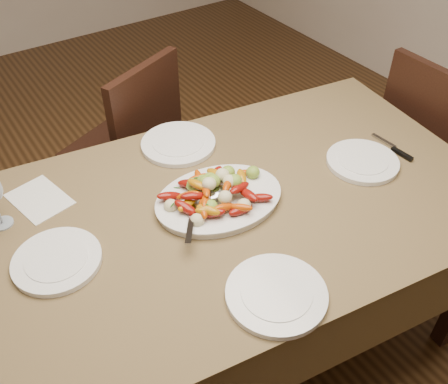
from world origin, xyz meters
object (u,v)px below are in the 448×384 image
at_px(plate_right, 362,162).
at_px(plate_left, 57,261).
at_px(chair_far, 121,149).
at_px(plate_near, 276,294).
at_px(plate_far, 178,144).
at_px(dining_table, 224,280).
at_px(serving_platter, 219,200).
at_px(chair_right, 437,150).

bearing_deg(plate_right, plate_left, 171.43).
relative_size(chair_far, plate_near, 3.40).
relative_size(plate_right, plate_far, 0.92).
bearing_deg(plate_far, plate_right, -43.42).
xyz_separation_m(dining_table, serving_platter, (-0.01, 0.02, 0.39)).
distance_m(dining_table, chair_far, 0.86).
xyz_separation_m(chair_far, plate_far, (0.06, -0.48, 0.29)).
xyz_separation_m(chair_far, chair_right, (1.23, -0.84, 0.00)).
relative_size(serving_platter, plate_right, 1.61).
height_order(chair_right, plate_near, chair_right).
height_order(chair_far, plate_right, chair_far).
xyz_separation_m(chair_right, plate_right, (-0.68, -0.11, 0.29)).
height_order(serving_platter, plate_left, serving_platter).
relative_size(plate_far, plate_near, 1.00).
bearing_deg(chair_far, dining_table, 66.88).
xyz_separation_m(plate_left, plate_right, (1.08, -0.16, 0.00)).
relative_size(serving_platter, plate_near, 1.49).
xyz_separation_m(dining_table, plate_far, (0.05, 0.38, 0.39)).
xyz_separation_m(serving_platter, plate_left, (-0.53, 0.05, -0.00)).
distance_m(plate_right, plate_near, 0.69).
relative_size(chair_right, serving_platter, 2.28).
relative_size(dining_table, plate_right, 7.11).
bearing_deg(plate_near, chair_right, 16.81).
xyz_separation_m(chair_right, plate_left, (-1.76, 0.06, 0.29)).
height_order(chair_far, chair_right, same).
bearing_deg(plate_left, serving_platter, -5.22).
bearing_deg(plate_far, serving_platter, -98.28).
bearing_deg(plate_near, plate_left, 135.09).
relative_size(plate_left, plate_right, 1.00).
height_order(dining_table, plate_near, plate_near).
distance_m(chair_right, serving_platter, 1.26).
bearing_deg(chair_right, plate_right, 99.58).
xyz_separation_m(chair_far, plate_near, (-0.08, -1.24, 0.29)).
bearing_deg(plate_near, chair_far, 86.46).
height_order(dining_table, plate_left, plate_left).
relative_size(dining_table, plate_left, 7.13).
xyz_separation_m(chair_right, plate_near, (-1.31, -0.39, 0.29)).
relative_size(chair_right, plate_right, 3.67).
relative_size(chair_far, plate_far, 3.39).
distance_m(dining_table, plate_right, 0.67).
bearing_deg(chair_right, plate_left, 88.84).
height_order(chair_right, plate_left, chair_right).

